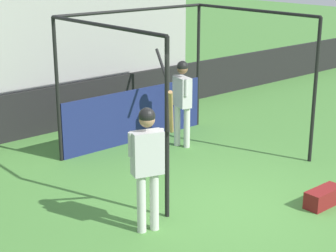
% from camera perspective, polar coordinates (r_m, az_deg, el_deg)
% --- Properties ---
extents(ground_plane, '(60.00, 60.00, 0.00)m').
position_cam_1_polar(ground_plane, '(9.03, 6.95, -8.14)').
color(ground_plane, '#477F38').
extents(outfield_wall, '(24.00, 0.12, 1.02)m').
position_cam_1_polar(outfield_wall, '(12.81, -10.74, 1.86)').
color(outfield_wall, black).
rests_on(outfield_wall, ground).
extents(bleacher_section, '(7.60, 4.00, 3.10)m').
position_cam_1_polar(bleacher_section, '(14.39, -15.15, 7.47)').
color(bleacher_section, '#9E9E99').
rests_on(bleacher_section, ground).
extents(batting_cage, '(3.68, 3.21, 2.77)m').
position_cam_1_polar(batting_cage, '(11.21, -1.56, 3.42)').
color(batting_cage, black).
rests_on(batting_cage, ground).
extents(player_batter, '(0.59, 0.95, 1.97)m').
position_cam_1_polar(player_batter, '(11.32, 1.39, 3.14)').
color(player_batter, silver).
rests_on(player_batter, ground).
extents(player_waiting, '(0.79, 0.50, 2.11)m').
position_cam_1_polar(player_waiting, '(7.81, -2.05, -3.21)').
color(player_waiting, silver).
rests_on(player_waiting, ground).
extents(equipment_bag, '(0.70, 0.28, 0.28)m').
position_cam_1_polar(equipment_bag, '(9.29, 15.53, -6.98)').
color(equipment_bag, maroon).
rests_on(equipment_bag, ground).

